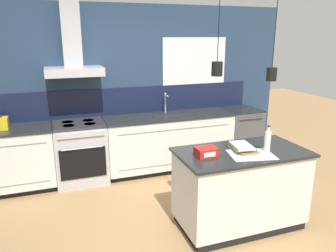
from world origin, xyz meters
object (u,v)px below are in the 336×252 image
dishwasher (240,134)px  book_stack (242,148)px  bottle_on_island (268,141)px  oven_range (81,152)px  red_supply_box (206,152)px

dishwasher → book_stack: book_stack is taller
bottle_on_island → book_stack: (-0.24, 0.11, -0.09)m
oven_range → bottle_on_island: 2.73m
bottle_on_island → red_supply_box: bottle_on_island is taller
oven_range → book_stack: bearing=-49.2°
oven_range → red_supply_box: (1.14, -1.85, 0.50)m
book_stack → red_supply_box: 0.45m
oven_range → book_stack: book_stack is taller
dishwasher → bottle_on_island: 2.22m
book_stack → bottle_on_island: bearing=-24.3°
bottle_on_island → red_supply_box: (-0.69, 0.10, -0.07)m
oven_range → red_supply_box: bearing=-58.3°
oven_range → red_supply_box: 2.23m
dishwasher → book_stack: (-1.13, -1.84, 0.49)m
dishwasher → bottle_on_island: size_ratio=3.06×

